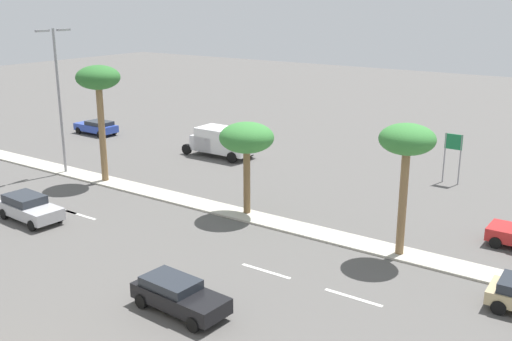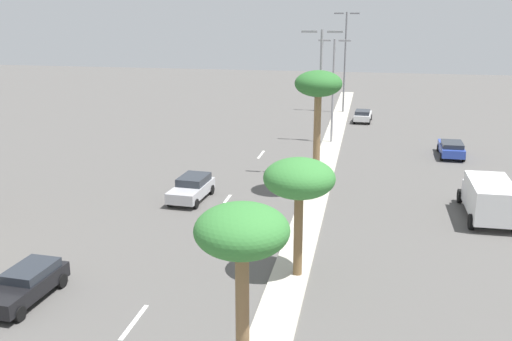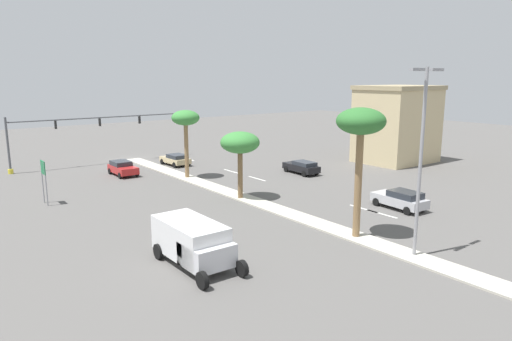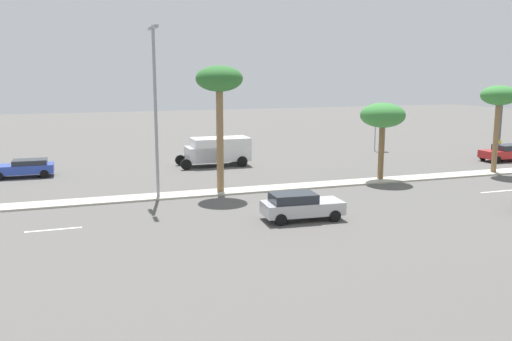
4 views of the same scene
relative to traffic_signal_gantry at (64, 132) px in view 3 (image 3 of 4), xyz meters
The scene contains 19 objects.
ground_plane 34.09m from the traffic_signal_gantry, 103.75° to the left, with size 160.00×160.00×0.00m, color #565451.
median_curb 43.30m from the traffic_signal_gantry, 100.76° to the left, with size 1.80×85.27×0.12m, color #B7B2A3.
lane_stripe_far 14.78m from the traffic_signal_gantry, 164.84° to the left, with size 0.20×2.80×0.01m, color silver.
lane_stripe_trailing 19.55m from the traffic_signal_gantry, 135.84° to the left, with size 0.20×2.80×0.01m, color silver.
lane_stripe_right 23.01m from the traffic_signal_gantry, 127.28° to the left, with size 0.20×2.80×0.01m, color silver.
lane_stripe_mid 36.52m from the traffic_signal_gantry, 112.21° to the left, with size 0.20×2.80×0.01m, color silver.
lane_stripe_inboard 34.92m from the traffic_signal_gantry, 113.30° to the left, with size 0.20×2.80×0.01m, color silver.
traffic_signal_gantry is the anchor object (origin of this frame).
directional_road_sign 16.42m from the traffic_signal_gantry, 68.74° to the left, with size 0.10×1.24×3.62m.
commercial_building 38.90m from the traffic_signal_gantry, 148.17° to the left, with size 9.03×7.21×9.19m.
palm_tree_far 15.82m from the traffic_signal_gantry, 121.36° to the left, with size 2.81×2.81×6.85m.
palm_tree_near 24.73m from the traffic_signal_gantry, 108.17° to the left, with size 3.30×3.30×5.66m.
palm_tree_mid 36.98m from the traffic_signal_gantry, 102.62° to the left, with size 3.07×3.07×8.30m.
street_lamp_left 41.06m from the traffic_signal_gantry, 101.61° to the left, with size 2.90×0.24×10.68m.
sedan_black_rear 27.05m from the traffic_signal_gantry, 135.17° to the left, with size 2.10×4.52×1.39m.
sedan_tan_leading 12.79m from the traffic_signal_gantry, 148.82° to the left, with size 2.22×4.19×1.34m.
sedan_red_near 9.32m from the traffic_signal_gantry, 113.37° to the left, with size 2.04×4.04×1.47m.
sedan_silver_center 37.37m from the traffic_signal_gantry, 115.46° to the left, with size 2.24×4.49×1.51m.
box_truck 33.70m from the traffic_signal_gantry, 85.67° to the left, with size 2.67×6.17×2.42m.
Camera 3 is at (22.63, 55.23, 10.32)m, focal length 32.74 mm.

